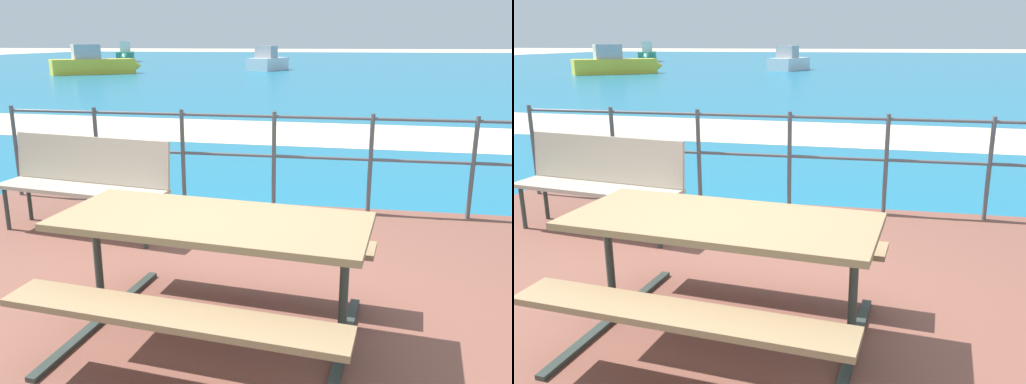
# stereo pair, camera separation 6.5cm
# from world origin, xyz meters

# --- Properties ---
(ground_plane) EXTENTS (240.00, 240.00, 0.00)m
(ground_plane) POSITION_xyz_m (0.00, 0.00, 0.00)
(ground_plane) COLOR beige
(patio_paving) EXTENTS (6.40, 5.20, 0.06)m
(patio_paving) POSITION_xyz_m (0.00, 0.00, 0.03)
(patio_paving) COLOR brown
(patio_paving) RESTS_ON ground
(sea_water) EXTENTS (90.00, 90.00, 0.01)m
(sea_water) POSITION_xyz_m (0.00, 40.00, 0.01)
(sea_water) COLOR #196B8E
(sea_water) RESTS_ON ground
(beach_strip) EXTENTS (54.06, 4.52, 0.01)m
(beach_strip) POSITION_xyz_m (0.00, 7.61, 0.01)
(beach_strip) COLOR beige
(beach_strip) RESTS_ON ground
(picnic_table) EXTENTS (1.91, 1.58, 0.76)m
(picnic_table) POSITION_xyz_m (0.02, -0.19, 0.64)
(picnic_table) COLOR #8C704C
(picnic_table) RESTS_ON patio_paving
(park_bench) EXTENTS (1.67, 0.66, 0.87)m
(park_bench) POSITION_xyz_m (-1.60, 1.46, 0.58)
(park_bench) COLOR tan
(park_bench) RESTS_ON patio_paving
(railing_fence) EXTENTS (5.94, 0.04, 1.03)m
(railing_fence) POSITION_xyz_m (0.00, 2.45, 0.69)
(railing_fence) COLOR #4C5156
(railing_fence) RESTS_ON patio_paving
(boat_near) EXTENTS (2.90, 4.85, 1.72)m
(boat_near) POSITION_xyz_m (-18.90, 42.52, 0.57)
(boat_near) COLOR #338466
(boat_near) RESTS_ON sea_water
(boat_mid) EXTENTS (4.47, 3.81, 1.58)m
(boat_mid) POSITION_xyz_m (-13.22, 25.09, 0.55)
(boat_mid) COLOR yellow
(boat_mid) RESTS_ON sea_water
(boat_far) EXTENTS (2.29, 3.85, 1.47)m
(boat_far) POSITION_xyz_m (-4.50, 30.91, 0.51)
(boat_far) COLOR silver
(boat_far) RESTS_ON sea_water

